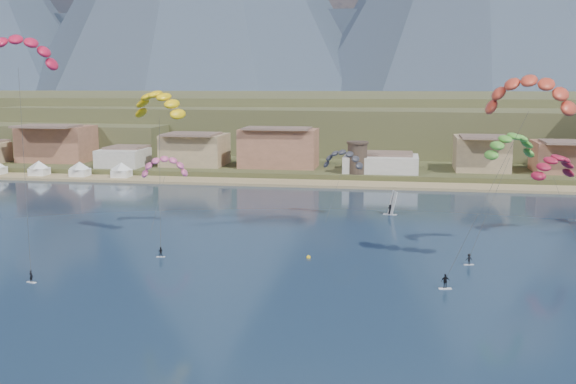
{
  "coord_description": "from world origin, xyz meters",
  "views": [
    {
      "loc": [
        17.08,
        -70.24,
        26.8
      ],
      "look_at": [
        0.0,
        32.0,
        10.0
      ],
      "focal_mm": 43.4,
      "sensor_mm": 36.0,
      "label": 1
    }
  ],
  "objects_px": {
    "kitesurfer_yellow": "(159,101)",
    "kitesurfer_orange": "(530,89)",
    "buoy": "(308,257)",
    "watchtower": "(357,157)",
    "kitesurfer_green": "(510,143)",
    "kitesurfer_red": "(17,47)",
    "windsurfer": "(391,207)"
  },
  "relations": [
    {
      "from": "kitesurfer_green",
      "to": "buoy",
      "type": "bearing_deg",
      "value": -162.0
    },
    {
      "from": "kitesurfer_yellow",
      "to": "buoy",
      "type": "distance_m",
      "value": 35.18
    },
    {
      "from": "windsurfer",
      "to": "buoy",
      "type": "distance_m",
      "value": 38.46
    },
    {
      "from": "kitesurfer_red",
      "to": "windsurfer",
      "type": "relative_size",
      "value": 7.27
    },
    {
      "from": "watchtower",
      "to": "kitesurfer_orange",
      "type": "bearing_deg",
      "value": -71.51
    },
    {
      "from": "kitesurfer_green",
      "to": "windsurfer",
      "type": "bearing_deg",
      "value": 124.51
    },
    {
      "from": "kitesurfer_green",
      "to": "windsurfer",
      "type": "relative_size",
      "value": 4.27
    },
    {
      "from": "kitesurfer_green",
      "to": "buoy",
      "type": "height_order",
      "value": "kitesurfer_green"
    },
    {
      "from": "kitesurfer_yellow",
      "to": "buoy",
      "type": "relative_size",
      "value": 40.43
    },
    {
      "from": "kitesurfer_yellow",
      "to": "kitesurfer_orange",
      "type": "distance_m",
      "value": 56.77
    },
    {
      "from": "kitesurfer_yellow",
      "to": "windsurfer",
      "type": "height_order",
      "value": "kitesurfer_yellow"
    },
    {
      "from": "kitesurfer_red",
      "to": "kitesurfer_orange",
      "type": "relative_size",
      "value": 1.18
    },
    {
      "from": "kitesurfer_red",
      "to": "kitesurfer_orange",
      "type": "bearing_deg",
      "value": 2.46
    },
    {
      "from": "windsurfer",
      "to": "buoy",
      "type": "xyz_separation_m",
      "value": [
        -11.65,
        -36.63,
        -1.43
      ]
    },
    {
      "from": "kitesurfer_red",
      "to": "buoy",
      "type": "xyz_separation_m",
      "value": [
        42.25,
        6.16,
        -31.32
      ]
    },
    {
      "from": "watchtower",
      "to": "kitesurfer_yellow",
      "type": "distance_m",
      "value": 82.33
    },
    {
      "from": "kitesurfer_yellow",
      "to": "kitesurfer_green",
      "type": "xyz_separation_m",
      "value": [
        55.62,
        3.05,
        -6.25
      ]
    },
    {
      "from": "watchtower",
      "to": "kitesurfer_yellow",
      "type": "relative_size",
      "value": 0.33
    },
    {
      "from": "windsurfer",
      "to": "kitesurfer_red",
      "type": "bearing_deg",
      "value": -141.55
    },
    {
      "from": "kitesurfer_green",
      "to": "kitesurfer_yellow",
      "type": "bearing_deg",
      "value": -176.86
    },
    {
      "from": "kitesurfer_red",
      "to": "kitesurfer_green",
      "type": "bearing_deg",
      "value": 12.43
    },
    {
      "from": "watchtower",
      "to": "kitesurfer_orange",
      "type": "xyz_separation_m",
      "value": [
        28.62,
        -85.58,
        19.15
      ]
    },
    {
      "from": "kitesurfer_red",
      "to": "buoy",
      "type": "bearing_deg",
      "value": 8.3
    },
    {
      "from": "kitesurfer_orange",
      "to": "windsurfer",
      "type": "xyz_separation_m",
      "value": [
        -18.72,
        39.67,
        -23.98
      ]
    },
    {
      "from": "kitesurfer_yellow",
      "to": "kitesurfer_orange",
      "type": "xyz_separation_m",
      "value": [
        55.88,
        -9.77,
        2.13
      ]
    },
    {
      "from": "kitesurfer_red",
      "to": "windsurfer",
      "type": "xyz_separation_m",
      "value": [
        53.9,
        42.79,
        -29.89
      ]
    },
    {
      "from": "kitesurfer_orange",
      "to": "kitesurfer_green",
      "type": "relative_size",
      "value": 1.44
    },
    {
      "from": "kitesurfer_yellow",
      "to": "watchtower",
      "type": "bearing_deg",
      "value": 70.22
    },
    {
      "from": "watchtower",
      "to": "kitesurfer_green",
      "type": "xyz_separation_m",
      "value": [
        28.35,
        -72.76,
        10.76
      ]
    },
    {
      "from": "windsurfer",
      "to": "buoy",
      "type": "height_order",
      "value": "windsurfer"
    },
    {
      "from": "buoy",
      "to": "kitesurfer_green",
      "type": "bearing_deg",
      "value": 18.0
    },
    {
      "from": "kitesurfer_red",
      "to": "buoy",
      "type": "height_order",
      "value": "kitesurfer_red"
    }
  ]
}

